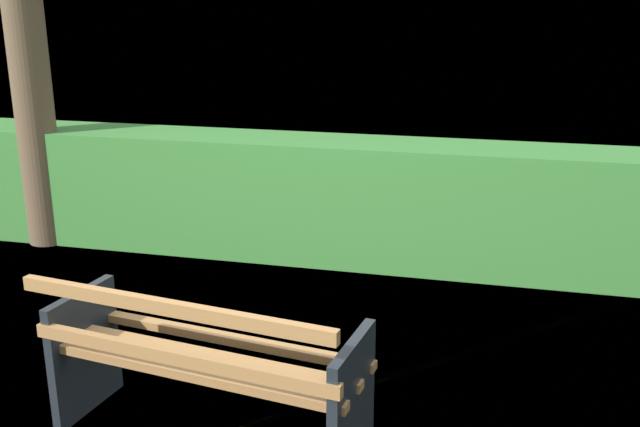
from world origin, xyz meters
TOP-DOWN VIEW (x-y plane):
  - water_surface at (0.00, 306.39)m, footprint 620.00×620.00m
  - park_bench at (-0.01, -0.06)m, footprint 1.64×0.78m
  - hedge_row at (0.00, 2.69)m, footprint 11.06×0.65m

SIDE VIEW (x-z plane):
  - water_surface at x=0.00m, z-range 0.00..0.00m
  - park_bench at x=-0.01m, z-range -0.01..0.86m
  - hedge_row at x=0.00m, z-range 0.00..1.00m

